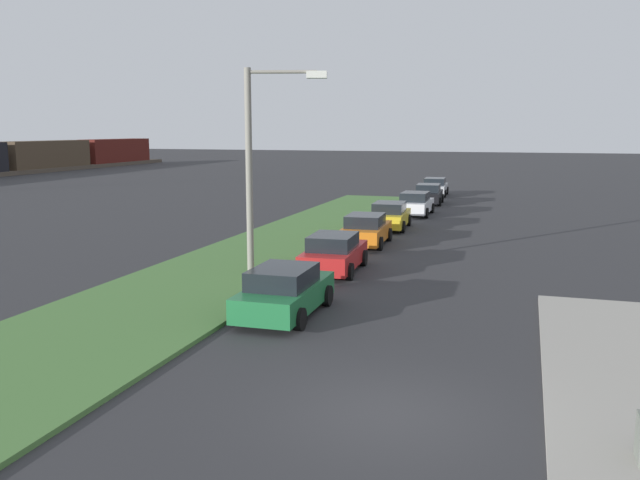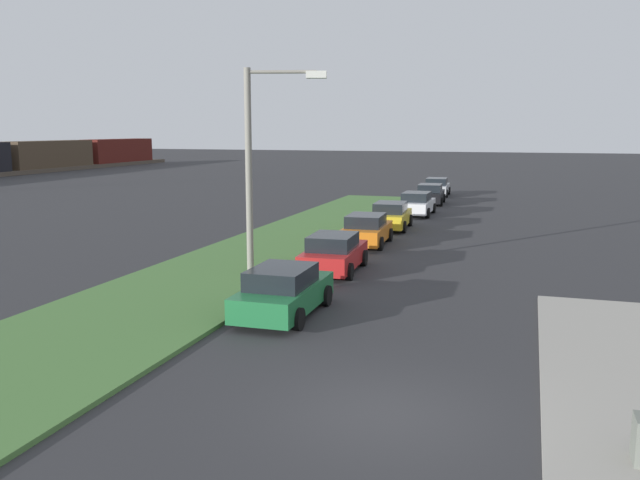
{
  "view_description": "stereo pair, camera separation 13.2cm",
  "coord_description": "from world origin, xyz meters",
  "px_view_note": "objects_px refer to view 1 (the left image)",
  "views": [
    {
      "loc": [
        -11.92,
        -2.36,
        5.42
      ],
      "look_at": [
        12.67,
        5.27,
        1.11
      ],
      "focal_mm": 37.41,
      "sensor_mm": 36.0,
      "label": 1
    },
    {
      "loc": [
        -11.88,
        -2.49,
        5.42
      ],
      "look_at": [
        12.67,
        5.27,
        1.11
      ],
      "focal_mm": 37.41,
      "sensor_mm": 36.0,
      "label": 2
    }
  ],
  "objects_px": {
    "streetlight": "(259,158)",
    "parked_car_black": "(428,194)",
    "parked_car_white": "(415,204)",
    "parked_car_silver": "(435,187)",
    "parked_car_red": "(334,253)",
    "parked_car_green": "(285,292)",
    "parked_car_orange": "(366,230)",
    "parked_car_yellow": "(390,216)"
  },
  "relations": [
    {
      "from": "parked_car_white",
      "to": "parked_car_silver",
      "type": "distance_m",
      "value": 12.75
    },
    {
      "from": "parked_car_orange",
      "to": "streetlight",
      "type": "xyz_separation_m",
      "value": [
        -8.31,
        1.93,
        3.67
      ]
    },
    {
      "from": "parked_car_white",
      "to": "parked_car_black",
      "type": "bearing_deg",
      "value": 0.61
    },
    {
      "from": "parked_car_red",
      "to": "parked_car_yellow",
      "type": "bearing_deg",
      "value": -1.94
    },
    {
      "from": "parked_car_white",
      "to": "streetlight",
      "type": "bearing_deg",
      "value": 173.08
    },
    {
      "from": "parked_car_black",
      "to": "parked_car_red",
      "type": "bearing_deg",
      "value": 176.42
    },
    {
      "from": "parked_car_green",
      "to": "parked_car_silver",
      "type": "xyz_separation_m",
      "value": [
        36.89,
        0.53,
        0.0
      ]
    },
    {
      "from": "parked_car_yellow",
      "to": "parked_car_silver",
      "type": "relative_size",
      "value": 1.0
    },
    {
      "from": "parked_car_silver",
      "to": "parked_car_black",
      "type": "bearing_deg",
      "value": -179.47
    },
    {
      "from": "parked_car_red",
      "to": "parked_car_white",
      "type": "height_order",
      "value": "same"
    },
    {
      "from": "parked_car_white",
      "to": "parked_car_green",
      "type": "bearing_deg",
      "value": 179.97
    },
    {
      "from": "parked_car_green",
      "to": "parked_car_red",
      "type": "distance_m",
      "value": 6.25
    },
    {
      "from": "parked_car_red",
      "to": "parked_car_green",
      "type": "bearing_deg",
      "value": -180.0
    },
    {
      "from": "parked_car_orange",
      "to": "parked_car_black",
      "type": "distance_m",
      "value": 18.25
    },
    {
      "from": "parked_car_red",
      "to": "parked_car_black",
      "type": "bearing_deg",
      "value": -3.06
    },
    {
      "from": "parked_car_orange",
      "to": "parked_car_silver",
      "type": "height_order",
      "value": "same"
    },
    {
      "from": "parked_car_orange",
      "to": "parked_car_white",
      "type": "xyz_separation_m",
      "value": [
        11.74,
        -0.43,
        0.0
      ]
    },
    {
      "from": "parked_car_yellow",
      "to": "streetlight",
      "type": "bearing_deg",
      "value": 168.86
    },
    {
      "from": "parked_car_yellow",
      "to": "parked_car_white",
      "type": "distance_m",
      "value": 6.3
    },
    {
      "from": "parked_car_black",
      "to": "parked_car_silver",
      "type": "bearing_deg",
      "value": 0.05
    },
    {
      "from": "parked_car_white",
      "to": "parked_car_red",
      "type": "bearing_deg",
      "value": 179.07
    },
    {
      "from": "parked_car_red",
      "to": "parked_car_black",
      "type": "height_order",
      "value": "same"
    },
    {
      "from": "streetlight",
      "to": "parked_car_white",
      "type": "bearing_deg",
      "value": -6.7
    },
    {
      "from": "parked_car_red",
      "to": "streetlight",
      "type": "relative_size",
      "value": 0.58
    },
    {
      "from": "parked_car_yellow",
      "to": "parked_car_silver",
      "type": "distance_m",
      "value": 19.04
    },
    {
      "from": "streetlight",
      "to": "parked_car_red",
      "type": "bearing_deg",
      "value": -44.65
    },
    {
      "from": "parked_car_white",
      "to": "parked_car_silver",
      "type": "relative_size",
      "value": 0.98
    },
    {
      "from": "parked_car_orange",
      "to": "parked_car_black",
      "type": "xyz_separation_m",
      "value": [
        18.25,
        -0.34,
        0.0
      ]
    },
    {
      "from": "parked_car_orange",
      "to": "parked_car_white",
      "type": "distance_m",
      "value": 11.75
    },
    {
      "from": "parked_car_red",
      "to": "parked_car_silver",
      "type": "distance_m",
      "value": 30.64
    },
    {
      "from": "parked_car_black",
      "to": "streetlight",
      "type": "relative_size",
      "value": 0.59
    },
    {
      "from": "parked_car_green",
      "to": "parked_car_white",
      "type": "distance_m",
      "value": 24.14
    },
    {
      "from": "parked_car_red",
      "to": "parked_car_white",
      "type": "distance_m",
      "value": 17.9
    },
    {
      "from": "parked_car_green",
      "to": "parked_car_orange",
      "type": "relative_size",
      "value": 0.99
    },
    {
      "from": "parked_car_black",
      "to": "streetlight",
      "type": "height_order",
      "value": "streetlight"
    },
    {
      "from": "parked_car_green",
      "to": "parked_car_yellow",
      "type": "relative_size",
      "value": 0.98
    },
    {
      "from": "parked_car_red",
      "to": "parked_car_yellow",
      "type": "distance_m",
      "value": 11.61
    },
    {
      "from": "parked_car_orange",
      "to": "parked_car_silver",
      "type": "bearing_deg",
      "value": -2.53
    },
    {
      "from": "parked_car_green",
      "to": "parked_car_orange",
      "type": "bearing_deg",
      "value": 1.8
    },
    {
      "from": "parked_car_green",
      "to": "parked_car_white",
      "type": "height_order",
      "value": "same"
    },
    {
      "from": "parked_car_black",
      "to": "parked_car_silver",
      "type": "relative_size",
      "value": 1.0
    },
    {
      "from": "streetlight",
      "to": "parked_car_black",
      "type": "bearing_deg",
      "value": -4.87
    }
  ]
}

